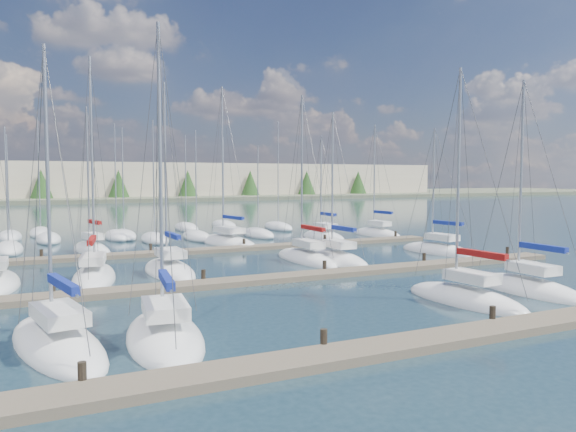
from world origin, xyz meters
name	(u,v)px	position (x,y,z in m)	size (l,w,h in m)	color
ground	(133,225)	(0.00, 60.00, 0.00)	(400.00, 400.00, 0.00)	#223944
dock_near	(430,341)	(0.00, 2.01, 0.15)	(44.00, 1.93, 1.10)	#6B5E4C
dock_mid	(273,279)	(0.00, 16.01, 0.15)	(44.00, 1.93, 1.10)	#6B5E4C
dock_far	(202,251)	(0.00, 30.01, 0.15)	(44.00, 1.93, 1.10)	#6B5E4C
sailboat_e	(527,289)	(10.97, 7.21, 0.19)	(2.63, 7.53, 12.07)	white
sailboat_k	(306,259)	(5.42, 22.14, 0.19)	(2.40, 8.45, 12.87)	white
sailboat_c	(165,337)	(-8.71, 6.66, 0.18)	(3.78, 7.81, 12.66)	white
sailboat_r	(377,234)	(20.46, 34.64, 0.19)	(2.53, 7.51, 12.36)	white
sailboat_p	(227,242)	(3.79, 34.61, 0.18)	(4.44, 9.44, 15.17)	white
sailboat_j	(169,270)	(-4.85, 21.46, 0.18)	(2.72, 7.66, 12.95)	white
sailboat_q	(324,237)	(13.99, 34.63, 0.17)	(2.91, 7.57, 11.05)	white
sailboat_d	(465,299)	(6.12, 6.69, 0.19)	(2.85, 7.49, 12.21)	white
sailboat_i	(94,277)	(-9.51, 20.99, 0.19)	(4.00, 8.94, 14.08)	white
sailboat_b	(57,344)	(-12.39, 7.50, 0.17)	(4.01, 8.70, 11.65)	white
sailboat_m	(438,251)	(17.09, 21.31, 0.18)	(3.22, 7.81, 10.82)	white
sailboat_l	(336,260)	(7.23, 20.84, 0.18)	(2.53, 7.53, 11.59)	white
sailboat_n	(92,249)	(-8.05, 34.44, 0.20)	(3.33, 7.14, 12.67)	white
distant_boats	(119,236)	(-4.34, 43.76, 0.29)	(36.93, 20.75, 13.30)	#9EA0A5
shoreline	(16,172)	(-13.29, 149.77, 7.44)	(400.00, 60.00, 38.00)	#666B51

